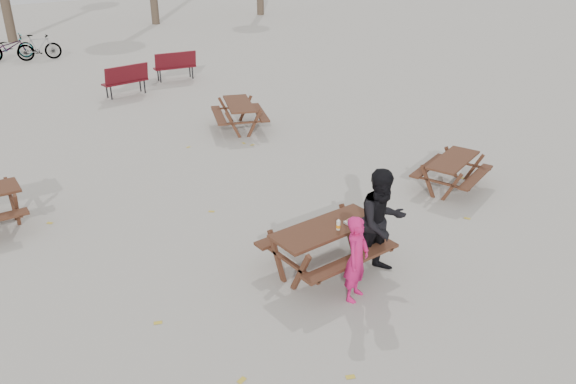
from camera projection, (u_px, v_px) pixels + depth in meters
ground at (325, 268)px, 9.11m from camera, size 80.00×80.00×0.00m
main_picnic_table at (326, 237)px, 8.86m from camera, size 1.80×1.45×0.78m
food_tray at (350, 222)px, 8.88m from camera, size 0.18×0.11×0.03m
bread_roll at (350, 220)px, 8.86m from camera, size 0.14×0.06×0.05m
soda_bottle at (338, 225)px, 8.66m from camera, size 0.07×0.07×0.17m
child at (357, 259)px, 8.12m from camera, size 0.58×0.49×1.34m
adult at (382, 223)px, 8.65m from camera, size 0.96×0.81×1.77m
picnic_table_east at (451, 174)px, 11.80m from camera, size 1.84×1.64×0.66m
picnic_table_far at (240, 116)px, 15.31m from camera, size 1.93×2.10×0.73m
park_bench_row at (35, 89)px, 17.29m from camera, size 11.33×1.92×1.03m
fallen_leaves at (263, 205)px, 11.18m from camera, size 11.00×11.00×0.01m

